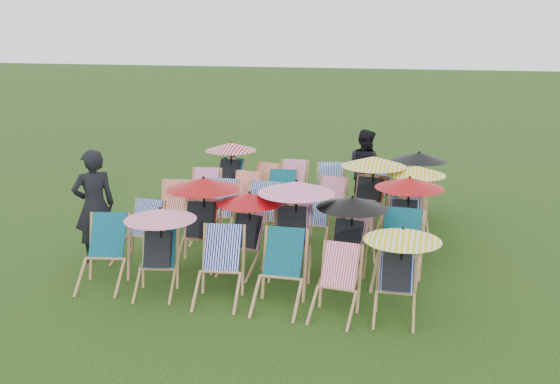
% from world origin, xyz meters
% --- Properties ---
extents(ground, '(100.00, 100.00, 0.00)m').
position_xyz_m(ground, '(0.00, 0.00, 0.00)').
color(ground, black).
rests_on(ground, ground).
extents(deckchair_0, '(0.80, 0.99, 0.97)m').
position_xyz_m(deckchair_0, '(-2.10, -2.19, 0.48)').
color(deckchair_0, '#A87A4E').
rests_on(deckchair_0, ground).
extents(deckchair_1, '(1.00, 1.09, 1.19)m').
position_xyz_m(deckchair_1, '(-1.25, -2.20, 0.63)').
color(deckchair_1, '#A87A4E').
rests_on(deckchair_1, ground).
extents(deckchair_2, '(0.74, 0.95, 0.95)m').
position_xyz_m(deckchair_2, '(-0.34, -2.25, 0.48)').
color(deckchair_2, '#A87A4E').
rests_on(deckchair_2, ground).
extents(deckchair_3, '(0.66, 0.91, 0.97)m').
position_xyz_m(deckchair_3, '(0.50, -2.25, 0.49)').
color(deckchair_3, '#A87A4E').
rests_on(deckchair_3, ground).
extents(deckchair_4, '(0.64, 0.84, 0.87)m').
position_xyz_m(deckchair_4, '(1.26, -2.32, 0.43)').
color(deckchair_4, '#A87A4E').
rests_on(deckchair_4, ground).
extents(deckchair_5, '(0.98, 1.02, 1.16)m').
position_xyz_m(deckchair_5, '(2.02, -2.16, 0.61)').
color(deckchair_5, '#A87A4E').
rests_on(deckchair_5, ground).
extents(deckchair_6, '(0.69, 0.89, 0.90)m').
position_xyz_m(deckchair_6, '(-2.11, -1.13, 0.45)').
color(deckchair_6, '#A87A4E').
rests_on(deckchair_6, ground).
extents(deckchair_7, '(1.14, 1.23, 1.35)m').
position_xyz_m(deckchair_7, '(-1.10, -1.00, 0.71)').
color(deckchair_7, '#A87A4E').
rests_on(deckchair_7, ground).
extents(deckchair_8, '(1.02, 1.08, 1.21)m').
position_xyz_m(deckchair_8, '(-0.33, -1.13, 0.64)').
color(deckchair_8, '#A87A4E').
rests_on(deckchair_8, ground).
extents(deckchair_9, '(1.16, 1.26, 1.38)m').
position_xyz_m(deckchair_9, '(0.37, -0.97, 0.73)').
color(deckchair_9, '#A87A4E').
rests_on(deckchair_9, ground).
extents(deckchair_10, '(1.04, 1.10, 1.23)m').
position_xyz_m(deckchair_10, '(1.21, -1.09, 0.65)').
color(deckchair_10, '#A87A4E').
rests_on(deckchair_10, ground).
extents(deckchair_11, '(0.73, 0.98, 1.02)m').
position_xyz_m(deckchair_11, '(1.95, -1.07, 0.51)').
color(deckchair_11, '#A87A4E').
rests_on(deckchair_11, ground).
extents(deckchair_12, '(0.74, 0.95, 0.94)m').
position_xyz_m(deckchair_12, '(-2.06, 0.08, 0.47)').
color(deckchair_12, '#A87A4E').
rests_on(deckchair_12, ground).
extents(deckchair_13, '(0.67, 0.94, 1.01)m').
position_xyz_m(deckchair_13, '(-1.27, 0.08, 0.50)').
color(deckchair_13, '#A87A4E').
rests_on(deckchair_13, ground).
extents(deckchair_14, '(0.72, 0.96, 1.00)m').
position_xyz_m(deckchair_14, '(-0.49, 0.09, 0.50)').
color(deckchair_14, '#A87A4E').
rests_on(deckchair_14, ground).
extents(deckchair_15, '(0.64, 0.87, 0.91)m').
position_xyz_m(deckchair_15, '(0.43, 0.11, 0.45)').
color(deckchair_15, '#A87A4E').
rests_on(deckchair_15, ground).
extents(deckchair_16, '(0.65, 0.83, 0.83)m').
position_xyz_m(deckchair_16, '(1.25, -0.02, 0.42)').
color(deckchair_16, '#A87A4E').
rests_on(deckchair_16, ground).
extents(deckchair_17, '(1.09, 1.15, 1.30)m').
position_xyz_m(deckchair_17, '(1.96, 0.07, 0.68)').
color(deckchair_17, '#A87A4E').
rests_on(deckchair_17, ground).
extents(deckchair_18, '(0.71, 0.93, 0.94)m').
position_xyz_m(deckchair_18, '(-1.92, 1.15, 0.47)').
color(deckchair_18, '#A87A4E').
rests_on(deckchair_18, ground).
extents(deckchair_19, '(0.69, 0.89, 0.90)m').
position_xyz_m(deckchair_19, '(-1.17, 1.25, 0.45)').
color(deckchair_19, '#A87A4E').
rests_on(deckchair_19, ground).
extents(deckchair_20, '(0.77, 0.98, 0.98)m').
position_xyz_m(deckchair_20, '(-0.37, 1.18, 0.49)').
color(deckchair_20, '#A87A4E').
rests_on(deckchair_20, ground).
extents(deckchair_21, '(0.71, 0.90, 0.90)m').
position_xyz_m(deckchair_21, '(0.50, 1.23, 0.45)').
color(deckchair_21, '#A87A4E').
rests_on(deckchair_21, ground).
extents(deckchair_22, '(1.16, 1.23, 1.37)m').
position_xyz_m(deckchair_22, '(1.24, 1.25, 0.73)').
color(deckchair_22, '#A87A4E').
rests_on(deckchair_22, ground).
extents(deckchair_23, '(1.04, 1.14, 1.24)m').
position_xyz_m(deckchair_23, '(2.03, 1.28, 0.65)').
color(deckchair_23, '#A87A4E').
rests_on(deckchair_23, ground).
extents(deckchair_24, '(1.08, 1.14, 1.28)m').
position_xyz_m(deckchair_24, '(-1.86, 2.44, 0.67)').
color(deckchair_24, '#A87A4E').
rests_on(deckchair_24, ground).
extents(deckchair_25, '(0.69, 0.88, 0.87)m').
position_xyz_m(deckchair_25, '(-1.07, 2.29, 0.43)').
color(deckchair_25, '#A87A4E').
rests_on(deckchair_25, ground).
extents(deckchair_26, '(0.63, 0.88, 0.95)m').
position_xyz_m(deckchair_26, '(-0.47, 2.33, 0.47)').
color(deckchair_26, '#A87A4E').
rests_on(deckchair_26, ground).
extents(deckchair_27, '(0.76, 0.95, 0.93)m').
position_xyz_m(deckchair_27, '(0.36, 2.36, 0.46)').
color(deckchair_27, '#A87A4E').
rests_on(deckchair_27, ground).
extents(deckchair_28, '(0.66, 0.89, 0.92)m').
position_xyz_m(deckchair_28, '(1.25, 2.41, 0.46)').
color(deckchair_28, '#A87A4E').
rests_on(deckchair_28, ground).
extents(deckchair_29, '(1.07, 1.14, 1.27)m').
position_xyz_m(deckchair_29, '(1.99, 2.43, 0.67)').
color(deckchair_29, '#A87A4E').
rests_on(deckchair_29, ground).
extents(person_left, '(0.77, 0.77, 1.80)m').
position_xyz_m(person_left, '(-2.72, -1.32, 0.90)').
color(person_left, black).
rests_on(person_left, ground).
extents(person_rear, '(0.99, 0.92, 1.62)m').
position_xyz_m(person_rear, '(0.96, 2.88, 0.81)').
color(person_rear, black).
rests_on(person_rear, ground).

